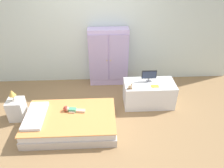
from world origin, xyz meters
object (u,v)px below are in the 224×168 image
Objects in this scene: bed at (71,122)px; rocking_horse_toy at (130,86)px; wardrobe at (108,57)px; tv_stand at (149,94)px; nightstand at (17,109)px; tv_monitor at (149,75)px; table_lamp at (12,93)px; doll at (70,109)px; book_yellow at (155,86)px.

bed is 1.26m from rocking_horse_toy.
tv_stand is at bearing -47.85° from wardrobe.
nightstand is 2.15m from rocking_horse_toy.
bed is at bearing -156.86° from tv_stand.
wardrobe is 1.11m from rocking_horse_toy.
rocking_horse_toy is (0.37, -1.04, -0.11)m from wardrobe.
tv_monitor reaches higher than nightstand.
table_lamp is at bearing -145.94° from wardrobe.
table_lamp is (-1.03, 0.32, 0.42)m from bed.
tv_stand is at bearing 7.18° from table_lamp.
wardrobe is (0.72, 1.51, 0.52)m from bed.
tv_stand is 0.39m from tv_monitor.
doll is at bearing -117.89° from wardrobe.
wardrobe is at bearing 64.41° from bed.
doll is 0.39× the size of tv_stand.
tv_monitor reaches higher than book_yellow.
rocking_horse_toy is (1.09, 0.47, 0.41)m from bed.
tv_stand is (1.51, 0.52, -0.08)m from doll.
nightstand reaches higher than doll.
doll is (-0.01, 0.13, 0.18)m from bed.
tv_stand is 0.29m from book_yellow.
doll is 3.26× the size of rocking_horse_toy.
tv_monitor reaches higher than doll.
table_lamp reaches higher than rocking_horse_toy.
nightstand is (-1.02, 0.20, -0.12)m from doll.
book_yellow is (0.07, -0.12, 0.26)m from tv_stand.
book_yellow is (1.59, 0.40, 0.18)m from doll.
book_yellow reaches higher than bed.
tv_stand is 3.40× the size of tv_monitor.
tv_stand is (1.50, 0.64, 0.11)m from bed.
rocking_horse_toy is at bearing -146.48° from tv_monitor.
tv_monitor is (2.52, 0.41, 0.43)m from nightstand.
wardrobe is at bearing 132.15° from tv_stand.
table_lamp is (0.00, 0.00, 0.36)m from nightstand.
doll reaches higher than bed.
bed is 1.70m from book_yellow.
tv_stand is at bearing 7.18° from nightstand.
doll is at bearing 94.10° from bed.
nightstand is at bearing 162.54° from bed.
doll is 1.60m from tv_stand.
table_lamp reaches higher than nightstand.
tv_stand is at bearing 18.84° from doll.
rocking_horse_toy is (1.10, 0.34, 0.23)m from doll.
nightstand is at bearing -172.82° from tv_stand.
tv_monitor is at bearing -45.19° from wardrobe.
nightstand is at bearing 0.00° from table_lamp.
table_lamp is 2.13m from rocking_horse_toy.
tv_monitor is at bearing 112.81° from book_yellow.
tv_monitor is 0.26m from book_yellow.
doll is 1.65m from book_yellow.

